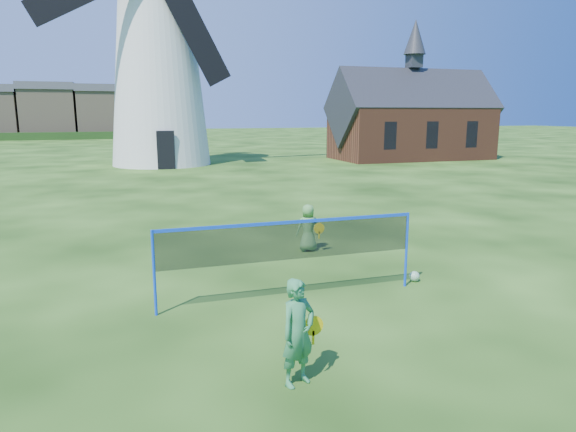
# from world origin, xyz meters

# --- Properties ---
(ground) EXTENTS (220.00, 220.00, 0.00)m
(ground) POSITION_xyz_m (0.00, 0.00, 0.00)
(ground) COLOR black
(ground) RESTS_ON ground
(windmill) EXTENTS (15.17, 6.61, 20.33)m
(windmill) POSITION_xyz_m (-0.13, 27.54, 6.95)
(windmill) COLOR white
(windmill) RESTS_ON ground
(chapel) EXTENTS (12.25, 5.94, 10.36)m
(chapel) POSITION_xyz_m (18.63, 26.25, 2.91)
(chapel) COLOR brown
(chapel) RESTS_ON ground
(badminton_net) EXTENTS (5.05, 0.05, 1.55)m
(badminton_net) POSITION_xyz_m (0.03, -0.16, 1.14)
(badminton_net) COLOR blue
(badminton_net) RESTS_ON ground
(player_girl) EXTENTS (0.73, 0.52, 1.44)m
(player_girl) POSITION_xyz_m (-0.85, -3.15, 0.72)
(player_girl) COLOR #358650
(player_girl) RESTS_ON ground
(player_boy) EXTENTS (0.67, 0.44, 1.22)m
(player_boy) POSITION_xyz_m (1.59, 3.07, 0.61)
(player_boy) COLOR #559648
(player_boy) RESTS_ON ground
(play_ball) EXTENTS (0.22, 0.22, 0.22)m
(play_ball) POSITION_xyz_m (2.88, 0.05, 0.11)
(play_ball) COLOR green
(play_ball) RESTS_ON ground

